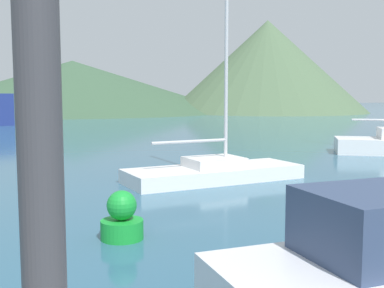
# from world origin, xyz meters

# --- Properties ---
(sailboat_inner) EXTENTS (6.18, 2.63, 8.56)m
(sailboat_inner) POSITION_xyz_m (0.16, 13.40, 0.36)
(sailboat_inner) COLOR white
(sailboat_inner) RESTS_ON ground_plane
(buoy_marker) EXTENTS (0.86, 0.86, 0.99)m
(buoy_marker) POSITION_xyz_m (-4.23, 8.11, 0.41)
(buoy_marker) COLOR green
(buoy_marker) RESTS_ON ground_plane
(hill_east) EXTENTS (53.21, 53.21, 8.27)m
(hill_east) POSITION_xyz_m (4.47, 80.36, 4.13)
(hill_east) COLOR #38563D
(hill_east) RESTS_ON ground_plane
(hill_far_east) EXTENTS (31.22, 31.22, 14.30)m
(hill_far_east) POSITION_xyz_m (32.66, 65.80, 7.15)
(hill_far_east) COLOR #4C6647
(hill_far_east) RESTS_ON ground_plane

